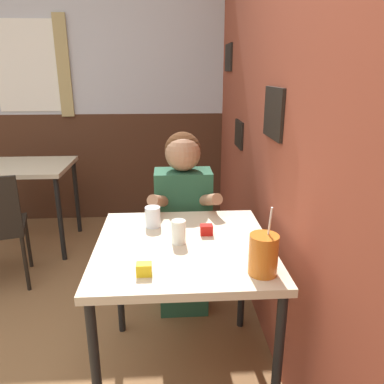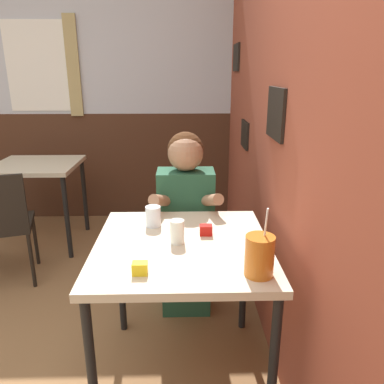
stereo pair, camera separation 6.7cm
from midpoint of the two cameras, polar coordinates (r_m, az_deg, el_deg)
brick_wall_right at (r=2.62m, az=8.71°, el=14.27°), size 0.08×4.54×2.70m
back_wall at (r=3.96m, az=-16.94°, el=15.05°), size 5.74×0.09×2.70m
main_table at (r=1.78m, az=-2.38°, el=-10.12°), size 0.81×0.82×0.75m
background_table at (r=3.51m, az=-24.14°, el=2.24°), size 0.70×0.66×0.75m
person_seated at (r=2.32m, az=-2.15°, el=-4.51°), size 0.42×0.41×1.17m
cocktail_pitcher at (r=1.49m, az=9.57°, el=-9.43°), size 0.11×0.11×0.28m
glass_near_pitcher at (r=1.92m, az=-6.99°, el=-3.79°), size 0.08×0.08×0.10m
glass_center at (r=1.73m, az=-3.17°, el=-6.09°), size 0.07×0.07×0.11m
condiment_ketchup at (r=1.83m, az=1.16°, el=-5.78°), size 0.06×0.04×0.05m
condiment_mustard at (r=1.50m, az=-8.61°, el=-11.57°), size 0.06×0.04×0.05m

